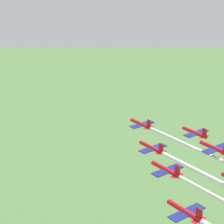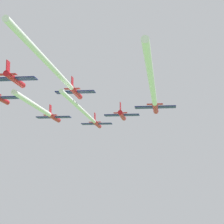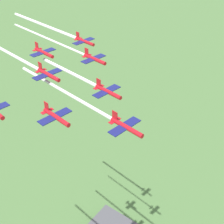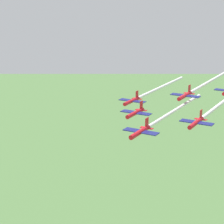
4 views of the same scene
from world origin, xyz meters
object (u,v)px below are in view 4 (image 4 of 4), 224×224
(jet_4, at_px, (185,95))
(jet_0, at_px, (140,132))
(jet_5, at_px, (132,101))
(jet_1, at_px, (196,122))
(jet_2, at_px, (136,113))

(jet_4, bearing_deg, jet_0, 90.00)
(jet_0, distance_m, jet_5, 38.07)
(jet_1, bearing_deg, jet_5, -29.54)
(jet_1, bearing_deg, jet_2, -0.00)
(jet_1, distance_m, jet_2, 19.29)
(jet_1, height_order, jet_5, jet_1)
(jet_2, relative_size, jet_5, 1.00)
(jet_2, distance_m, jet_4, 19.28)
(jet_0, distance_m, jet_2, 19.02)
(jet_0, xyz_separation_m, jet_2, (-17.65, -7.10, -0.18))
(jet_0, bearing_deg, jet_4, -90.00)
(jet_0, height_order, jet_4, jet_4)
(jet_4, bearing_deg, jet_5, -0.00)
(jet_0, relative_size, jet_5, 1.00)
(jet_2, relative_size, jet_4, 1.00)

